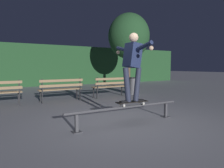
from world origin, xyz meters
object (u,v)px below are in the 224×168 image
grind_rail (127,110)px  skateboard (132,102)px  tree_far_right (129,36)px  trash_can (134,86)px  park_bench_left_center (61,87)px  park_bench_right_center (111,85)px  skateboarder (132,61)px

grind_rail → skateboard: bearing=-0.0°
tree_far_right → trash_can: bearing=-119.4°
park_bench_left_center → park_bench_right_center: 2.13m
skateboard → trash_can: (2.95, 3.92, -0.08)m
grind_rail → skateboarder: 1.11m
skateboarder → trash_can: (2.94, 3.92, -1.01)m
grind_rail → trash_can: 4.99m
grind_rail → park_bench_left_center: 3.68m
skateboard → skateboarder: size_ratio=0.50×
tree_far_right → trash_can: 3.92m
park_bench_left_center → trash_can: (3.55, 0.29, -0.12)m
skateboarder → tree_far_right: (4.34, 6.40, 1.69)m
skateboard → park_bench_left_center: park_bench_left_center is taller
skateboarder → park_bench_left_center: bearing=99.5°
skateboarder → park_bench_left_center: skateboarder is taller
grind_rail → skateboard: skateboard is taller
grind_rail → park_bench_left_center: bearing=97.3°
park_bench_left_center → park_bench_right_center: bearing=0.0°
grind_rail → park_bench_right_center: (1.67, 3.64, 0.21)m
grind_rail → park_bench_right_center: park_bench_right_center is taller
grind_rail → park_bench_left_center: park_bench_left_center is taller
park_bench_left_center → skateboarder: bearing=-80.5°
grind_rail → tree_far_right: bearing=55.0°
park_bench_right_center → tree_far_right: 4.71m
skateboard → trash_can: bearing=53.1°
park_bench_right_center → tree_far_right: bearing=44.4°
skateboard → park_bench_left_center: (-0.61, 3.64, 0.05)m
tree_far_right → skateboard: bearing=-124.1°
grind_rail → park_bench_left_center: size_ratio=1.83×
skateboarder → trash_can: 5.01m
grind_rail → park_bench_right_center: bearing=65.4°
grind_rail → tree_far_right: 8.29m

